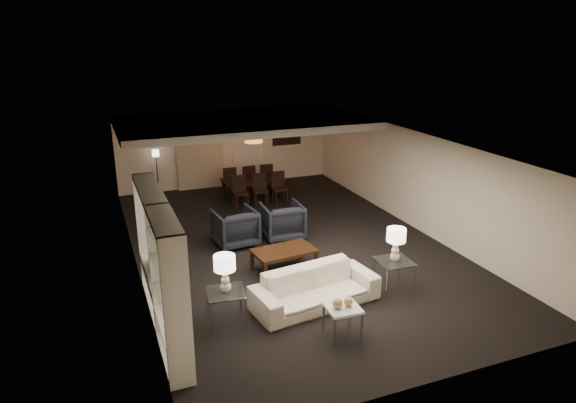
{
  "coord_description": "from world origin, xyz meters",
  "views": [
    {
      "loc": [
        -4.17,
        -10.57,
        4.89
      ],
      "look_at": [
        0.0,
        0.0,
        1.1
      ],
      "focal_mm": 32.0,
      "sensor_mm": 36.0,
      "label": 1
    }
  ],
  "objects_px": {
    "chair_fm": "(247,179)",
    "side_table_right": "(393,275)",
    "sofa": "(315,288)",
    "chair_nl": "(241,193)",
    "table_lamp_right": "(396,245)",
    "floor_speaker": "(155,259)",
    "television": "(156,255)",
    "chair_nr": "(280,188)",
    "vase_amber": "(162,252)",
    "dining_table": "(254,189)",
    "armchair_left": "(235,227)",
    "chair_nm": "(260,190)",
    "coffee_table": "(284,260)",
    "table_lamp_left": "(225,274)",
    "floor_lamp": "(157,173)",
    "chair_fl": "(229,181)",
    "chair_fr": "(265,177)",
    "vase_blue": "(172,301)",
    "armchair_right": "(282,221)",
    "side_table_left": "(226,307)",
    "marble_table": "(342,321)",
    "pendant_light": "(253,138)"
  },
  "relations": [
    {
      "from": "vase_blue",
      "to": "floor_speaker",
      "type": "distance_m",
      "value": 2.97
    },
    {
      "from": "side_table_left",
      "to": "side_table_right",
      "type": "distance_m",
      "value": 3.4
    },
    {
      "from": "sofa",
      "to": "coffee_table",
      "type": "height_order",
      "value": "sofa"
    },
    {
      "from": "side_table_right",
      "to": "chair_fm",
      "type": "xyz_separation_m",
      "value": [
        -0.81,
        7.13,
        0.16
      ]
    },
    {
      "from": "chair_fl",
      "to": "side_table_right",
      "type": "bearing_deg",
      "value": 103.25
    },
    {
      "from": "coffee_table",
      "to": "sofa",
      "type": "bearing_deg",
      "value": -90.0
    },
    {
      "from": "vase_blue",
      "to": "chair_fm",
      "type": "xyz_separation_m",
      "value": [
        3.63,
        8.09,
        -0.67
      ]
    },
    {
      "from": "vase_amber",
      "to": "dining_table",
      "type": "distance_m",
      "value": 7.79
    },
    {
      "from": "sofa",
      "to": "chair_nl",
      "type": "relative_size",
      "value": 2.55
    },
    {
      "from": "side_table_right",
      "to": "chair_fm",
      "type": "relative_size",
      "value": 0.7
    },
    {
      "from": "vase_amber",
      "to": "floor_lamp",
      "type": "relative_size",
      "value": 0.11
    },
    {
      "from": "chair_nm",
      "to": "coffee_table",
      "type": "bearing_deg",
      "value": -93.94
    },
    {
      "from": "sofa",
      "to": "dining_table",
      "type": "height_order",
      "value": "sofa"
    },
    {
      "from": "side_table_right",
      "to": "chair_nm",
      "type": "xyz_separation_m",
      "value": [
        -0.81,
        5.83,
        0.16
      ]
    },
    {
      "from": "armchair_left",
      "to": "chair_nl",
      "type": "distance_m",
      "value": 2.69
    },
    {
      "from": "table_lamp_right",
      "to": "floor_speaker",
      "type": "relative_size",
      "value": 0.63
    },
    {
      "from": "coffee_table",
      "to": "dining_table",
      "type": "distance_m",
      "value": 4.97
    },
    {
      "from": "table_lamp_right",
      "to": "chair_nr",
      "type": "xyz_separation_m",
      "value": [
        -0.21,
        5.83,
        -0.48
      ]
    },
    {
      "from": "table_lamp_left",
      "to": "floor_lamp",
      "type": "height_order",
      "value": "floor_lamp"
    },
    {
      "from": "armchair_right",
      "to": "vase_blue",
      "type": "relative_size",
      "value": 5.89
    },
    {
      "from": "armchair_left",
      "to": "chair_fr",
      "type": "distance_m",
      "value": 4.37
    },
    {
      "from": "marble_table",
      "to": "chair_fm",
      "type": "height_order",
      "value": "chair_fm"
    },
    {
      "from": "armchair_left",
      "to": "vase_amber",
      "type": "distance_m",
      "value": 4.34
    },
    {
      "from": "coffee_table",
      "to": "chair_fm",
      "type": "relative_size",
      "value": 1.4
    },
    {
      "from": "marble_table",
      "to": "television",
      "type": "xyz_separation_m",
      "value": [
        -2.71,
        2.05,
        0.8
      ]
    },
    {
      "from": "television",
      "to": "dining_table",
      "type": "xyz_separation_m",
      "value": [
        3.6,
        5.54,
        -0.75
      ]
    },
    {
      "from": "side_table_right",
      "to": "table_lamp_right",
      "type": "relative_size",
      "value": 0.97
    },
    {
      "from": "dining_table",
      "to": "chair_fm",
      "type": "bearing_deg",
      "value": 86.08
    },
    {
      "from": "television",
      "to": "chair_fr",
      "type": "distance_m",
      "value": 7.51
    },
    {
      "from": "armchair_left",
      "to": "chair_nr",
      "type": "distance_m",
      "value": 3.29
    },
    {
      "from": "chair_fm",
      "to": "side_table_right",
      "type": "bearing_deg",
      "value": 95.0
    },
    {
      "from": "table_lamp_left",
      "to": "chair_nr",
      "type": "height_order",
      "value": "table_lamp_left"
    },
    {
      "from": "chair_fl",
      "to": "side_table_left",
      "type": "bearing_deg",
      "value": 76.49
    },
    {
      "from": "chair_nr",
      "to": "chair_fl",
      "type": "relative_size",
      "value": 1.0
    },
    {
      "from": "vase_amber",
      "to": "floor_speaker",
      "type": "bearing_deg",
      "value": 87.19
    },
    {
      "from": "floor_lamp",
      "to": "chair_fm",
      "type": "bearing_deg",
      "value": -18.57
    },
    {
      "from": "table_lamp_right",
      "to": "side_table_left",
      "type": "bearing_deg",
      "value": 180.0
    },
    {
      "from": "pendant_light",
      "to": "television",
      "type": "relative_size",
      "value": 0.47
    },
    {
      "from": "chair_nm",
      "to": "chair_nr",
      "type": "xyz_separation_m",
      "value": [
        0.6,
        0.0,
        0.0
      ]
    },
    {
      "from": "armchair_right",
      "to": "chair_nr",
      "type": "bearing_deg",
      "value": -107.1
    },
    {
      "from": "chair_nr",
      "to": "chair_nl",
      "type": "bearing_deg",
      "value": -177.07
    },
    {
      "from": "chair_nm",
      "to": "chair_fl",
      "type": "xyz_separation_m",
      "value": [
        -0.6,
        1.3,
        0.0
      ]
    },
    {
      "from": "table_lamp_right",
      "to": "coffee_table",
      "type": "bearing_deg",
      "value": 136.74
    },
    {
      "from": "television",
      "to": "chair_nr",
      "type": "xyz_separation_m",
      "value": [
        4.2,
        4.89,
        -0.6
      ]
    },
    {
      "from": "television",
      "to": "dining_table",
      "type": "height_order",
      "value": "television"
    },
    {
      "from": "side_table_left",
      "to": "floor_lamp",
      "type": "xyz_separation_m",
      "value": [
        -0.04,
        8.02,
        0.41
      ]
    },
    {
      "from": "floor_speaker",
      "to": "chair_nm",
      "type": "distance_m",
      "value": 5.24
    },
    {
      "from": "chair_fr",
      "to": "table_lamp_left",
      "type": "bearing_deg",
      "value": 72.9
    },
    {
      "from": "coffee_table",
      "to": "television",
      "type": "bearing_deg",
      "value": -166.42
    },
    {
      "from": "television",
      "to": "vase_amber",
      "type": "height_order",
      "value": "vase_amber"
    }
  ]
}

